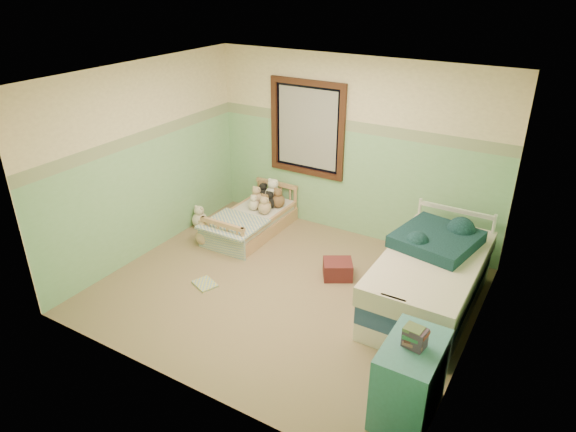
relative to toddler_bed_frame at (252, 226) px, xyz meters
The scene contains 33 objects.
floor 1.59m from the toddler_bed_frame, 41.32° to the right, with size 4.20×3.60×0.02m, color #78664C.
ceiling 2.89m from the toddler_bed_frame, 41.32° to the right, with size 4.20×3.60×0.02m, color silver.
wall_back 1.82m from the toddler_bed_frame, 32.13° to the left, with size 4.20×0.04×2.50m, color beige.
wall_front 3.30m from the toddler_bed_frame, 67.26° to the right, with size 4.20×0.04×2.50m, color beige.
wall_left 1.81m from the toddler_bed_frame, 130.78° to the right, with size 0.04×3.60×2.50m, color beige.
wall_right 3.65m from the toddler_bed_frame, 17.68° to the right, with size 0.04×3.60×2.50m, color beige.
wainscot_mint 1.55m from the toddler_bed_frame, 31.61° to the left, with size 4.20×0.01×1.50m, color #7AB77A.
border_strip 2.04m from the toddler_bed_frame, 31.61° to the left, with size 4.20×0.01×0.15m, color #3F643E.
window_frame 1.61m from the toddler_bed_frame, 55.16° to the left, with size 1.16×0.06×1.36m, color #3A1D0F.
window_blinds 1.61m from the toddler_bed_frame, 55.53° to the left, with size 0.92×0.01×1.12m, color #B1B1A9.
toddler_bed_frame is the anchor object (origin of this frame).
toddler_mattress 0.15m from the toddler_bed_frame, ahead, with size 0.65×1.37×0.12m, color silver.
patchwork_quilt 0.50m from the toddler_bed_frame, 90.00° to the right, with size 0.78×0.72×0.03m, color #5A83B5.
plush_bed_brown 0.61m from the toddler_bed_frame, 106.70° to the left, with size 0.20×0.20×0.20m, color brown.
plush_bed_white 0.60m from the toddler_bed_frame, 84.29° to the left, with size 0.25×0.25×0.25m, color white.
plush_bed_tan 0.43m from the toddler_bed_frame, 109.65° to the left, with size 0.20×0.20×0.20m, color tan.
plush_bed_dark 0.43m from the toddler_bed_frame, 65.10° to the left, with size 0.18×0.18×0.18m, color black.
plush_floor_cream 0.80m from the toddler_bed_frame, 160.29° to the right, with size 0.23×0.23×0.23m, color beige.
plush_floor_tan 0.74m from the toddler_bed_frame, 118.25° to the right, with size 0.25×0.25×0.25m, color tan.
twin_bed_frame 2.79m from the toddler_bed_frame, 10.89° to the right, with size 0.95×1.91×0.22m, color white.
twin_boxspring 2.80m from the toddler_bed_frame, 10.89° to the right, with size 0.95×1.91×0.22m, color navy.
twin_mattress 2.83m from the toddler_bed_frame, 10.89° to the right, with size 0.99×1.94×0.22m, color beige.
teal_blanket 2.78m from the toddler_bed_frame, ahead, with size 0.81×0.86×0.14m, color black.
dresser 3.73m from the toddler_bed_frame, 34.64° to the right, with size 0.46×0.73×0.73m, color teal.
book_stack 3.79m from the toddler_bed_frame, 34.78° to the right, with size 0.17×0.14×0.17m, color brown.
red_pillow 1.67m from the toddler_bed_frame, 16.06° to the right, with size 0.35×0.31×0.22m, color maroon.
floor_book 1.49m from the toddler_bed_frame, 78.56° to the right, with size 0.29×0.22×0.03m, color yellow.
extra_plush_0 0.53m from the toddler_bed_frame, 59.60° to the left, with size 0.20×0.20×0.20m, color brown.
extra_plush_1 0.31m from the toddler_bed_frame, 107.22° to the left, with size 0.16×0.16×0.16m, color beige.
extra_plush_2 0.58m from the toddler_bed_frame, 103.91° to the left, with size 0.19×0.19×0.19m, color black.
extra_plush_3 0.36m from the toddler_bed_frame, 48.41° to the left, with size 0.18×0.18×0.18m, color brown.
extra_plush_4 0.35m from the toddler_bed_frame, 23.17° to the left, with size 0.18×0.18×0.18m, color tan.
extra_plush_5 0.35m from the toddler_bed_frame, 34.69° to the left, with size 0.16×0.16×0.16m, color beige.
Camera 1 is at (2.66, -4.40, 3.48)m, focal length 31.97 mm.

